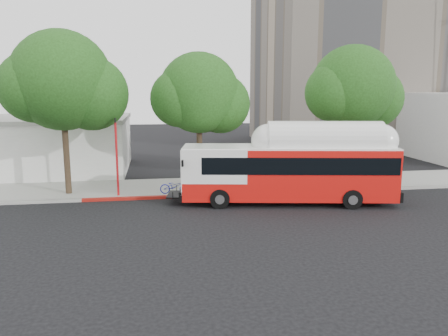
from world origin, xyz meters
name	(u,v)px	position (x,y,z in m)	size (l,w,h in m)	color
ground	(231,214)	(0.00, 0.00, 0.00)	(120.00, 120.00, 0.00)	black
sidewalk	(214,186)	(0.00, 6.50, 0.07)	(60.00, 5.00, 0.15)	gray
curb_strip	(220,195)	(0.00, 3.90, 0.07)	(60.00, 0.30, 0.15)	gray
red_curb_segment	(170,197)	(-3.00, 3.90, 0.08)	(10.00, 0.32, 0.16)	maroon
street_tree_left	(71,85)	(-8.53, 5.56, 6.60)	(6.67, 5.80, 9.74)	#2D2116
street_tree_mid	(205,96)	(-0.59, 6.06, 5.91)	(5.75, 5.00, 8.62)	#2D2116
street_tree_right	(358,90)	(9.44, 5.86, 6.26)	(6.21, 5.40, 9.18)	#2D2116
low_commercial_bldg	(21,144)	(-14.00, 14.00, 2.15)	(16.20, 10.20, 4.25)	silver
transit_bus	(290,173)	(3.62, 1.69, 1.74)	(12.76, 4.49, 3.71)	red
signal_pole	(117,158)	(-5.99, 4.47, 2.41)	(0.13, 0.45, 4.70)	red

